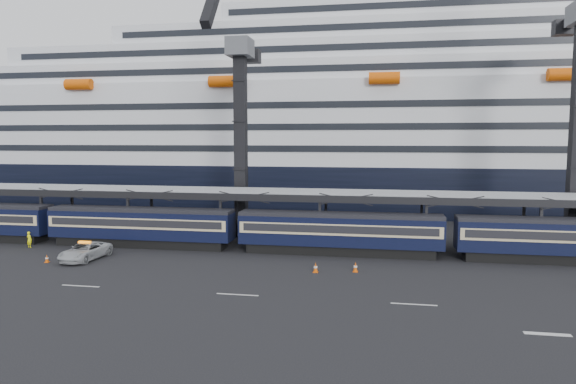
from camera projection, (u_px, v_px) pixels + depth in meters
The scene contains 10 objects.
ground at pixel (439, 289), 37.25m from camera, with size 260.00×260.00×0.00m, color black.
train at pixel (376, 232), 47.64m from camera, with size 133.05×3.00×4.05m.
canopy at pixel (424, 196), 50.42m from camera, with size 130.00×6.25×5.53m.
cruise_ship at pixel (402, 129), 81.20m from camera, with size 214.09×28.84×34.00m.
crane_dark_near at pixel (240, 129), 57.74m from camera, with size 4.50×17.75×35.08m.
pickup_truck at pixel (85, 251), 46.15m from camera, with size 2.53×5.49×1.53m, color #A5A8AC.
worker at pixel (29, 239), 51.33m from camera, with size 0.59×0.39×1.62m, color #FFFD0D.
traffic_cone_b at pixel (47, 258), 45.15m from camera, with size 0.36×0.36×0.71m.
traffic_cone_c at pixel (355, 267), 41.92m from camera, with size 0.42×0.42×0.83m.
traffic_cone_d at pixel (316, 267), 41.75m from camera, with size 0.42×0.42×0.84m.
Camera 1 is at (-4.37, -37.70, 10.82)m, focal length 32.00 mm.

